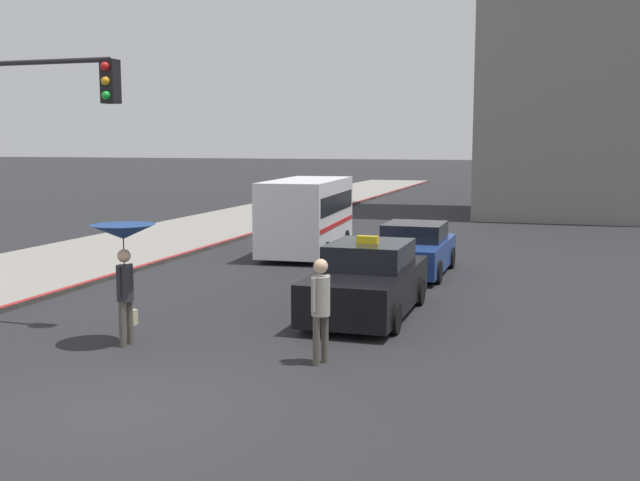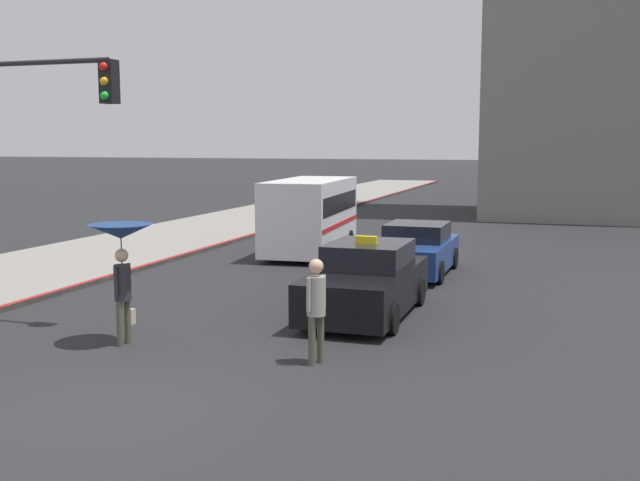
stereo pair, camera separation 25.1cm
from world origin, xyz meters
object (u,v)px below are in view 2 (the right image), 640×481
at_px(pedestrian_with_umbrella, 121,246).
at_px(pedestrian_man, 316,302).
at_px(ambulance_van, 310,213).
at_px(sedan_red, 416,250).
at_px(taxi, 367,282).
at_px(traffic_light, 20,132).

xyz_separation_m(pedestrian_with_umbrella, pedestrian_man, (3.63, -0.04, -0.76)).
bearing_deg(ambulance_van, sedan_red, 142.84).
xyz_separation_m(sedan_red, ambulance_van, (-3.95, 2.55, 0.69)).
relative_size(taxi, ambulance_van, 0.83).
bearing_deg(traffic_light, taxi, 23.26).
relative_size(sedan_red, pedestrian_with_umbrella, 1.87).
distance_m(sedan_red, pedestrian_man, 8.89).
relative_size(ambulance_van, pedestrian_with_umbrella, 2.42).
distance_m(taxi, sedan_red, 5.25).
distance_m(pedestrian_with_umbrella, traffic_light, 3.54).
distance_m(taxi, pedestrian_man, 3.65).
distance_m(sedan_red, traffic_light, 10.62).
relative_size(sedan_red, ambulance_van, 0.77).
bearing_deg(sedan_red, pedestrian_man, 90.69).
xyz_separation_m(sedan_red, pedestrian_with_umbrella, (-3.52, -8.84, 1.14)).
distance_m(ambulance_van, traffic_light, 11.04).
bearing_deg(pedestrian_with_umbrella, taxi, -40.65).
xyz_separation_m(taxi, ambulance_van, (-3.94, 7.80, 0.64)).
xyz_separation_m(taxi, pedestrian_with_umbrella, (-3.51, -3.60, 1.09)).
height_order(taxi, pedestrian_with_umbrella, pedestrian_with_umbrella).
height_order(sedan_red, traffic_light, traffic_light).
bearing_deg(traffic_light, pedestrian_with_umbrella, -17.74).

